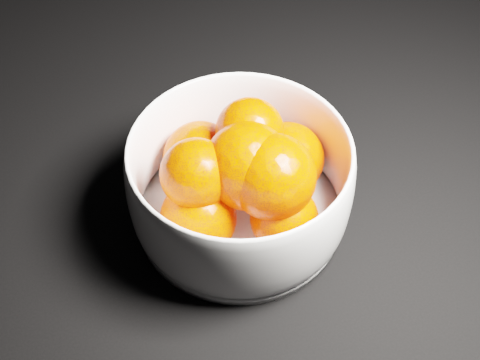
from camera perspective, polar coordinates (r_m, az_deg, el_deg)
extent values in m
cube|color=black|center=(0.85, 12.13, 13.50)|extent=(3.00, 3.00, 0.00)
cylinder|color=white|center=(0.61, 0.00, -2.90)|extent=(0.18, 0.18, 0.01)
sphere|color=#FF3800|center=(0.60, 4.05, 1.82)|extent=(0.07, 0.07, 0.07)
sphere|color=#FF3800|center=(0.60, -3.39, 1.87)|extent=(0.07, 0.07, 0.07)
sphere|color=#FF3800|center=(0.56, -3.56, -3.21)|extent=(0.06, 0.06, 0.06)
sphere|color=#FF3800|center=(0.56, 3.78, -3.25)|extent=(0.06, 0.06, 0.06)
sphere|color=#FF3800|center=(0.57, 0.84, 4.14)|extent=(0.06, 0.06, 0.06)
sphere|color=#FF3800|center=(0.54, -3.75, 0.51)|extent=(0.06, 0.06, 0.06)
sphere|color=#FF3800|center=(0.54, 2.78, 0.27)|extent=(0.07, 0.07, 0.07)
sphere|color=#FF3800|center=(0.55, 0.65, 1.20)|extent=(0.07, 0.07, 0.07)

